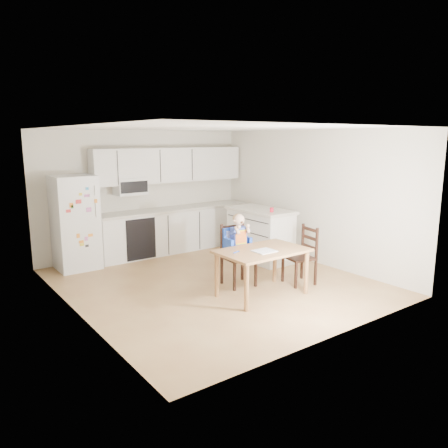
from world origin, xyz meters
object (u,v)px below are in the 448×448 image
object	(u,v)px
kitchen_island	(260,234)
refrigerator	(75,223)
chair_booster	(237,242)
dining_table	(262,256)
red_cup	(272,210)
chair_side	(304,251)

from	to	relation	value
kitchen_island	refrigerator	bearing A→B (deg)	153.18
chair_booster	refrigerator	bearing A→B (deg)	132.20
refrigerator	dining_table	world-z (taller)	refrigerator
red_cup	chair_booster	distance (m)	1.33
refrigerator	red_cup	size ratio (longest dim) A/B	19.82
kitchen_island	chair_side	xyz separation A→B (m)	(-0.33, -1.48, 0.03)
chair_booster	chair_side	distance (m)	1.12
red_cup	dining_table	xyz separation A→B (m)	(-1.20, -1.11, -0.43)
kitchen_island	chair_side	size ratio (longest dim) A/B	1.44
kitchen_island	chair_booster	distance (m)	1.57
refrigerator	kitchen_island	distance (m)	3.45
refrigerator	dining_table	xyz separation A→B (m)	(1.79, -3.07, -0.23)
red_cup	dining_table	bearing A→B (deg)	-137.06
red_cup	dining_table	world-z (taller)	red_cup
red_cup	chair_side	distance (m)	1.22
chair_booster	red_cup	bearing A→B (deg)	28.44
dining_table	kitchen_island	bearing A→B (deg)	49.94
red_cup	chair_booster	xyz separation A→B (m)	(-1.19, -0.49, -0.34)
kitchen_island	red_cup	bearing A→B (deg)	-101.03
refrigerator	chair_side	bearing A→B (deg)	-47.96
chair_side	dining_table	bearing A→B (deg)	-76.92
chair_side	chair_booster	bearing A→B (deg)	-110.88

